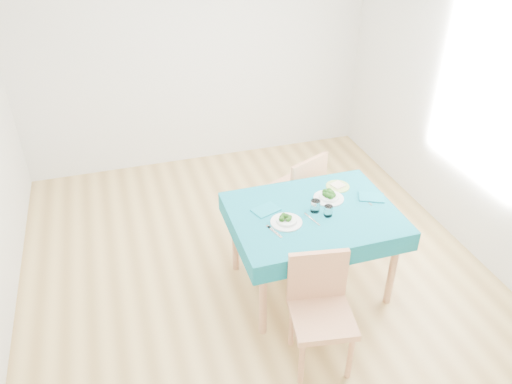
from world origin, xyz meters
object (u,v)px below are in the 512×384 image
object	(u,v)px
chair_near	(323,308)
chair_far	(293,180)
table	(311,250)
side_plate	(338,186)
bowl_far	(329,195)
bowl_near	(286,219)

from	to	relation	value
chair_near	chair_far	xyz separation A→B (m)	(0.38, 1.58, 0.03)
table	chair_far	bearing A→B (deg)	79.95
chair_far	side_plate	distance (m)	0.61
chair_near	bowl_far	distance (m)	1.02
side_plate	bowl_near	bearing A→B (deg)	-149.14
chair_near	bowl_near	size ratio (longest dim) A/B	4.33
chair_near	side_plate	world-z (taller)	chair_near
chair_far	bowl_far	distance (m)	0.73
table	chair_far	xyz separation A→B (m)	(0.15, 0.82, 0.17)
bowl_near	chair_far	bearing A→B (deg)	65.87
table	side_plate	xyz separation A→B (m)	(0.34, 0.28, 0.38)
table	bowl_far	distance (m)	0.48
bowl_near	table	bearing A→B (deg)	16.04
chair_near	side_plate	distance (m)	1.21
table	chair_far	size ratio (longest dim) A/B	1.17
table	chair_near	distance (m)	0.81
bowl_near	side_plate	size ratio (longest dim) A/B	1.22
bowl_far	side_plate	distance (m)	0.21
chair_near	side_plate	size ratio (longest dim) A/B	5.28
table	chair_near	xyz separation A→B (m)	(-0.24, -0.76, 0.14)
table	chair_far	world-z (taller)	chair_far
chair_far	bowl_far	bearing A→B (deg)	68.97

